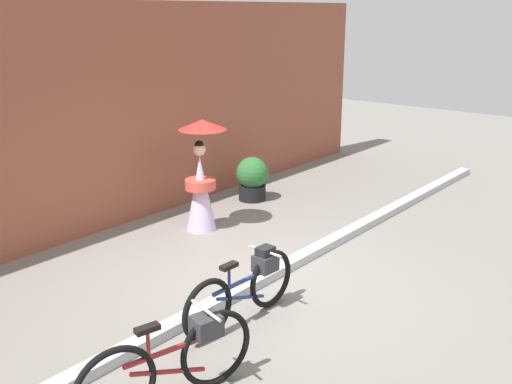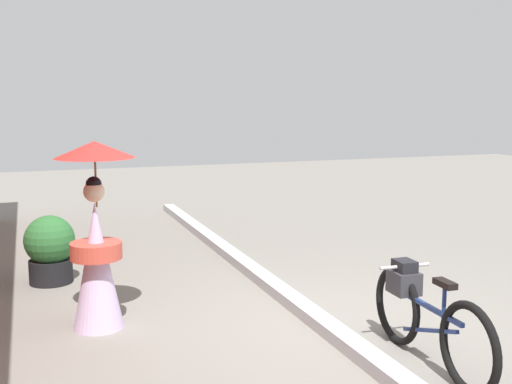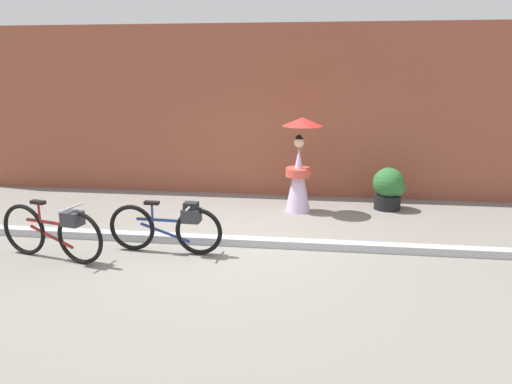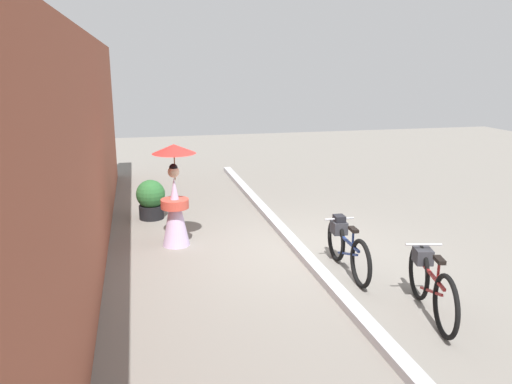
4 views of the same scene
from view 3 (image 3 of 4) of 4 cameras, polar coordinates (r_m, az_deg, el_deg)
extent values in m
plane|color=gray|center=(7.75, -2.31, -6.13)|extent=(30.00, 30.00, 0.00)
cube|color=brown|center=(10.67, 0.77, 9.35)|extent=(14.00, 0.40, 3.58)
cube|color=#B2B2B7|center=(7.73, -2.32, -5.71)|extent=(14.00, 0.20, 0.12)
torus|color=black|center=(7.28, -6.66, -4.57)|extent=(0.72, 0.10, 0.71)
torus|color=black|center=(7.64, -14.17, -4.03)|extent=(0.72, 0.10, 0.71)
cube|color=navy|center=(7.40, -10.56, -3.24)|extent=(0.87, 0.07, 0.04)
cube|color=navy|center=(7.46, -10.49, -4.66)|extent=(0.76, 0.06, 0.27)
cylinder|color=navy|center=(7.44, -11.95, -2.32)|extent=(0.03, 0.03, 0.29)
cube|color=black|center=(7.40, -12.01, -1.24)|extent=(0.22, 0.10, 0.05)
cylinder|color=silver|center=(7.20, -7.54, -1.60)|extent=(0.05, 0.48, 0.03)
cube|color=#333338|center=(7.24, -7.50, -2.71)|extent=(0.27, 0.23, 0.20)
cube|color=black|center=(7.20, -7.54, -1.72)|extent=(0.21, 0.17, 0.14)
torus|color=black|center=(7.31, -19.74, -5.03)|extent=(0.76, 0.24, 0.77)
torus|color=black|center=(8.00, -25.29, -3.96)|extent=(0.76, 0.24, 0.77)
cube|color=maroon|center=(7.60, -22.76, -3.30)|extent=(0.84, 0.23, 0.04)
cube|color=maroon|center=(7.66, -22.61, -4.82)|extent=(0.73, 0.20, 0.27)
cylinder|color=maroon|center=(7.69, -23.84, -2.24)|extent=(0.03, 0.03, 0.32)
cube|color=black|center=(7.65, -23.96, -1.09)|extent=(0.23, 0.14, 0.05)
cylinder|color=silver|center=(7.26, -20.63, -1.70)|extent=(0.14, 0.47, 0.03)
cube|color=#333338|center=(7.30, -20.53, -2.90)|extent=(0.30, 0.27, 0.20)
cone|color=silver|center=(9.41, 4.93, 1.42)|extent=(0.48, 0.48, 1.23)
cylinder|color=#D14C3D|center=(9.38, 4.95, 2.30)|extent=(0.49, 0.49, 0.16)
sphere|color=beige|center=(9.28, 5.02, 5.74)|extent=(0.20, 0.20, 0.20)
sphere|color=black|center=(9.27, 5.03, 6.17)|extent=(0.15, 0.15, 0.15)
cylinder|color=olive|center=(9.23, 5.37, 6.42)|extent=(0.02, 0.02, 0.55)
cone|color=red|center=(9.20, 5.41, 8.12)|extent=(0.76, 0.76, 0.16)
cylinder|color=black|center=(9.96, 14.97, -1.11)|extent=(0.51, 0.51, 0.28)
sphere|color=#2D6B33|center=(9.87, 15.11, 1.02)|extent=(0.60, 0.60, 0.60)
sphere|color=#2D6B33|center=(9.82, 16.00, 0.45)|extent=(0.33, 0.33, 0.33)
camera|label=1|loc=(7.37, -62.79, 12.58)|focal=41.51mm
camera|label=2|loc=(11.70, -26.23, 10.40)|focal=44.24mm
camera|label=4|loc=(13.29, -36.22, 13.47)|focal=35.37mm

